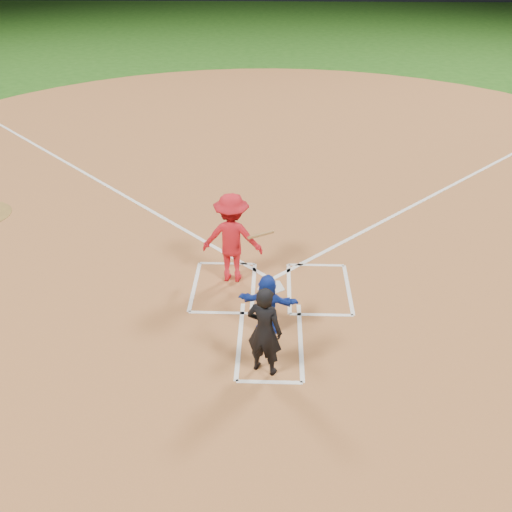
{
  "coord_description": "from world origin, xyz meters",
  "views": [
    {
      "loc": [
        0.02,
        -9.8,
        6.58
      ],
      "look_at": [
        -0.3,
        -0.4,
        1.0
      ],
      "focal_mm": 40.0,
      "sensor_mm": 36.0,
      "label": 1
    }
  ],
  "objects_px": {
    "home_plate": "(271,287)",
    "catcher": "(267,304)",
    "umpire": "(265,331)",
    "batter_at_plate": "(232,238)"
  },
  "relations": [
    {
      "from": "batter_at_plate",
      "to": "home_plate",
      "type": "bearing_deg",
      "value": -22.24
    },
    {
      "from": "batter_at_plate",
      "to": "umpire",
      "type": "bearing_deg",
      "value": -75.66
    },
    {
      "from": "home_plate",
      "to": "catcher",
      "type": "distance_m",
      "value": 1.56
    },
    {
      "from": "home_plate",
      "to": "batter_at_plate",
      "type": "relative_size",
      "value": 0.31
    },
    {
      "from": "batter_at_plate",
      "to": "catcher",
      "type": "bearing_deg",
      "value": -67.05
    },
    {
      "from": "catcher",
      "to": "batter_at_plate",
      "type": "xyz_separation_m",
      "value": [
        -0.75,
        1.78,
        0.37
      ]
    },
    {
      "from": "home_plate",
      "to": "batter_at_plate",
      "type": "height_order",
      "value": "batter_at_plate"
    },
    {
      "from": "home_plate",
      "to": "catcher",
      "type": "height_order",
      "value": "catcher"
    },
    {
      "from": "umpire",
      "to": "batter_at_plate",
      "type": "distance_m",
      "value": 2.93
    },
    {
      "from": "umpire",
      "to": "batter_at_plate",
      "type": "height_order",
      "value": "batter_at_plate"
    }
  ]
}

